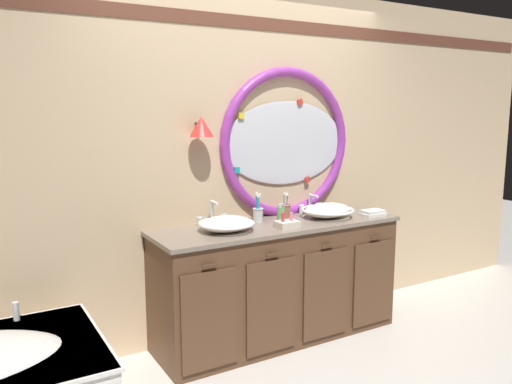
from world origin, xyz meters
The scene contains 12 objects.
ground_plane centered at (0.00, 0.00, 0.00)m, with size 14.00×14.00×0.00m, color silver.
back_wall_assembly centered at (0.03, 0.58, 1.32)m, with size 6.40×0.26×2.60m.
vanity_counter centered at (0.12, 0.27, 0.44)m, with size 1.88×0.59×0.88m.
sink_basin_left centered at (-0.32, 0.25, 0.93)m, with size 0.39×0.39×0.10m.
sink_basin_right centered at (0.56, 0.25, 0.94)m, with size 0.41×0.41×0.11m.
faucet_set_left centered at (-0.32, 0.47, 0.95)m, with size 0.24×0.12×0.18m.
faucet_set_right centered at (0.56, 0.47, 0.94)m, with size 0.22×0.12×0.15m.
toothbrush_holder_left centered at (0.02, 0.39, 0.94)m, with size 0.08×0.08×0.22m.
toothbrush_holder_right centered at (0.25, 0.38, 0.94)m, with size 0.09×0.09×0.20m.
soap_dispenser centered at (0.14, 0.27, 0.94)m, with size 0.06×0.06×0.15m.
folded_hand_towel centered at (0.89, 0.11, 0.90)m, with size 0.19×0.12×0.05m.
toiletry_basket centered at (0.09, 0.11, 0.91)m, with size 0.16×0.12×0.11m.
Camera 1 is at (-1.87, -2.79, 1.71)m, focal length 35.92 mm.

